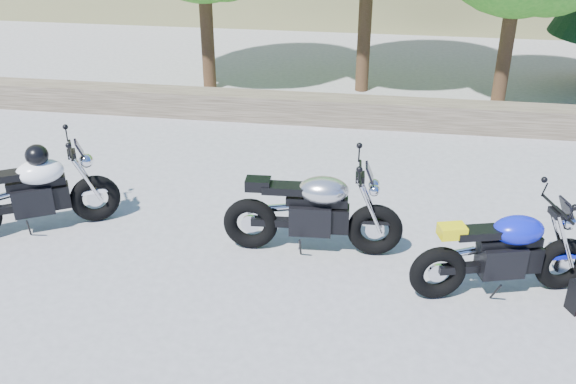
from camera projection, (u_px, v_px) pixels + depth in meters
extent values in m
plane|color=gray|center=(258.00, 287.00, 7.44)|extent=(90.00, 90.00, 0.00)
cube|color=#4C4233|center=(314.00, 109.00, 12.18)|extent=(22.00, 0.55, 0.50)
cylinder|color=#382314|center=(206.00, 19.00, 13.45)|extent=(0.28, 0.28, 3.02)
cylinder|color=#382314|center=(365.00, 12.00, 13.28)|extent=(0.28, 0.28, 3.36)
cylinder|color=#382314|center=(508.00, 34.00, 12.46)|extent=(0.28, 0.28, 2.91)
torus|color=black|center=(375.00, 230.00, 7.93)|extent=(0.70, 0.21, 0.69)
torus|color=black|center=(251.00, 224.00, 8.07)|extent=(0.70, 0.21, 0.69)
cylinder|color=silver|center=(375.00, 230.00, 7.93)|extent=(0.24, 0.06, 0.24)
cylinder|color=silver|center=(251.00, 224.00, 8.07)|extent=(0.24, 0.06, 0.24)
cube|color=black|center=(311.00, 217.00, 7.94)|extent=(0.54, 0.35, 0.39)
cube|color=black|center=(317.00, 201.00, 7.83)|extent=(0.76, 0.21, 0.11)
ellipsoid|color=#BBBABF|center=(324.00, 190.00, 7.76)|extent=(0.64, 0.45, 0.33)
cube|color=black|center=(285.00, 188.00, 7.80)|extent=(0.55, 0.27, 0.10)
cube|color=black|center=(258.00, 184.00, 7.81)|extent=(0.31, 0.23, 0.14)
cylinder|color=black|center=(360.00, 173.00, 7.60)|extent=(0.07, 0.71, 0.03)
sphere|color=silver|center=(374.00, 187.00, 7.67)|extent=(0.19, 0.19, 0.19)
torus|color=black|center=(95.00, 198.00, 8.70)|extent=(0.67, 0.47, 0.67)
cylinder|color=silver|center=(95.00, 198.00, 8.70)|extent=(0.22, 0.15, 0.23)
cube|color=black|center=(33.00, 199.00, 8.41)|extent=(0.59, 0.52, 0.38)
cube|color=black|center=(36.00, 183.00, 8.33)|extent=(0.72, 0.50, 0.10)
ellipsoid|color=white|center=(40.00, 172.00, 8.28)|extent=(0.72, 0.65, 0.32)
cube|color=black|center=(2.00, 177.00, 8.14)|extent=(0.57, 0.46, 0.09)
cylinder|color=black|center=(71.00, 150.00, 8.30)|extent=(0.37, 0.62, 0.03)
sphere|color=silver|center=(86.00, 161.00, 8.44)|extent=(0.19, 0.19, 0.19)
ellipsoid|color=black|center=(37.00, 155.00, 8.18)|extent=(0.41, 0.41, 0.28)
torus|color=black|center=(562.00, 264.00, 7.29)|extent=(0.67, 0.34, 0.65)
torus|color=black|center=(438.00, 273.00, 7.12)|extent=(0.67, 0.34, 0.65)
cylinder|color=silver|center=(562.00, 264.00, 7.29)|extent=(0.23, 0.10, 0.22)
cylinder|color=silver|center=(438.00, 273.00, 7.12)|extent=(0.23, 0.10, 0.22)
cube|color=black|center=(501.00, 259.00, 7.15)|extent=(0.55, 0.43, 0.37)
cube|color=black|center=(510.00, 242.00, 7.05)|extent=(0.73, 0.35, 0.10)
ellipsoid|color=#0C18C1|center=(518.00, 230.00, 7.00)|extent=(0.67, 0.54, 0.31)
cube|color=black|center=(479.00, 233.00, 6.95)|extent=(0.55, 0.36, 0.09)
cube|color=yellow|center=(452.00, 231.00, 6.90)|extent=(0.33, 0.27, 0.13)
cylinder|color=black|center=(557.00, 209.00, 6.94)|extent=(0.22, 0.66, 0.03)
sphere|color=silver|center=(568.00, 222.00, 7.03)|extent=(0.18, 0.18, 0.18)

